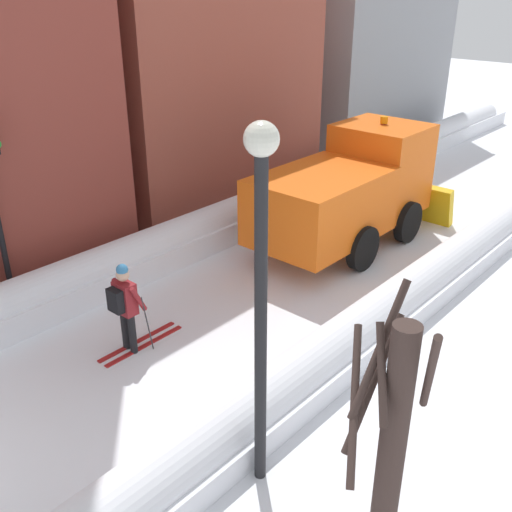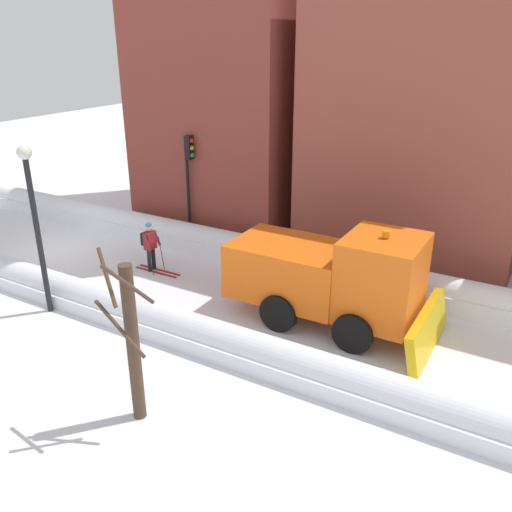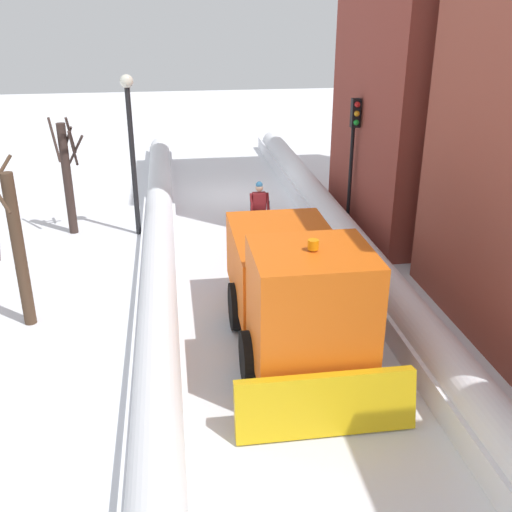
{
  "view_description": "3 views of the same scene",
  "coord_description": "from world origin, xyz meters",
  "px_view_note": "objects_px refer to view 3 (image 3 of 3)",
  "views": [
    {
      "loc": [
        7.54,
        -1.02,
        6.41
      ],
      "look_at": [
        -0.02,
        7.55,
        0.97
      ],
      "focal_mm": 41.41,
      "sensor_mm": 36.0,
      "label": 1
    },
    {
      "loc": [
        12.79,
        16.33,
        7.86
      ],
      "look_at": [
        -0.12,
        8.85,
        1.59
      ],
      "focal_mm": 37.63,
      "sensor_mm": 36.0,
      "label": 2
    },
    {
      "loc": [
        2.3,
        22.38,
        7.03
      ],
      "look_at": [
        0.24,
        8.19,
        0.91
      ],
      "focal_mm": 42.04,
      "sensor_mm": 36.0,
      "label": 3
    }
  ],
  "objects_px": {
    "street_lamp": "(131,136)",
    "bare_tree_near": "(68,175)",
    "skier": "(259,206)",
    "traffic_light_pole": "(354,138)",
    "plow_truck": "(295,288)",
    "bare_tree_mid": "(17,248)"
  },
  "relations": [
    {
      "from": "skier",
      "to": "plow_truck",
      "type": "bearing_deg",
      "value": 87.7
    },
    {
      "from": "traffic_light_pole",
      "to": "bare_tree_mid",
      "type": "bearing_deg",
      "value": 30.15
    },
    {
      "from": "traffic_light_pole",
      "to": "bare_tree_near",
      "type": "xyz_separation_m",
      "value": [
        9.12,
        -0.61,
        -1.02
      ]
    },
    {
      "from": "skier",
      "to": "bare_tree_near",
      "type": "height_order",
      "value": "bare_tree_near"
    },
    {
      "from": "bare_tree_mid",
      "to": "plow_truck",
      "type": "bearing_deg",
      "value": 161.17
    },
    {
      "from": "plow_truck",
      "to": "bare_tree_near",
      "type": "relative_size",
      "value": 1.56
    },
    {
      "from": "bare_tree_mid",
      "to": "traffic_light_pole",
      "type": "bearing_deg",
      "value": -149.85
    },
    {
      "from": "street_lamp",
      "to": "plow_truck",
      "type": "bearing_deg",
      "value": 115.18
    },
    {
      "from": "plow_truck",
      "to": "traffic_light_pole",
      "type": "relative_size",
      "value": 1.42
    },
    {
      "from": "bare_tree_near",
      "to": "traffic_light_pole",
      "type": "bearing_deg",
      "value": 176.16
    },
    {
      "from": "traffic_light_pole",
      "to": "street_lamp",
      "type": "relative_size",
      "value": 0.84
    },
    {
      "from": "plow_truck",
      "to": "street_lamp",
      "type": "height_order",
      "value": "street_lamp"
    },
    {
      "from": "bare_tree_near",
      "to": "plow_truck",
      "type": "bearing_deg",
      "value": 125.14
    },
    {
      "from": "plow_truck",
      "to": "skier",
      "type": "xyz_separation_m",
      "value": [
        -0.28,
        -6.95,
        -0.48
      ]
    },
    {
      "from": "street_lamp",
      "to": "bare_tree_near",
      "type": "height_order",
      "value": "street_lamp"
    },
    {
      "from": "plow_truck",
      "to": "street_lamp",
      "type": "relative_size",
      "value": 1.19
    },
    {
      "from": "skier",
      "to": "street_lamp",
      "type": "distance_m",
      "value": 4.52
    },
    {
      "from": "traffic_light_pole",
      "to": "street_lamp",
      "type": "height_order",
      "value": "street_lamp"
    },
    {
      "from": "bare_tree_near",
      "to": "bare_tree_mid",
      "type": "bearing_deg",
      "value": 87.54
    },
    {
      "from": "street_lamp",
      "to": "bare_tree_mid",
      "type": "xyz_separation_m",
      "value": [
        2.36,
        5.63,
        -1.28
      ]
    },
    {
      "from": "plow_truck",
      "to": "traffic_light_pole",
      "type": "height_order",
      "value": "traffic_light_pole"
    },
    {
      "from": "traffic_light_pole",
      "to": "bare_tree_near",
      "type": "distance_m",
      "value": 9.2
    }
  ]
}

